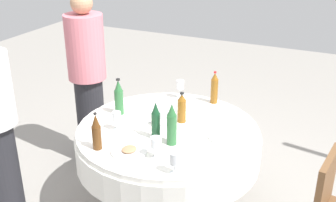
{
  "coord_description": "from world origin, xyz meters",
  "views": [
    {
      "loc": [
        -2.55,
        -1.19,
        2.21
      ],
      "look_at": [
        0.0,
        0.0,
        0.96
      ],
      "focal_mm": 45.04,
      "sensor_mm": 36.0,
      "label": 1
    }
  ],
  "objects_px": {
    "bottle_dark_green_inner": "(156,121)",
    "plate_south": "(174,108)",
    "person_inner": "(88,78)",
    "wine_glass_far": "(117,118)",
    "bottle_amber_rear": "(214,88)",
    "wine_glass_near": "(180,85)",
    "bottle_brown_outer": "(96,132)",
    "plate_north": "(224,137)",
    "bottle_green_mid": "(172,125)",
    "bottle_amber_near": "(182,108)",
    "wine_glass_mid": "(175,159)",
    "bottle_green_east": "(119,98)",
    "plate_front": "(129,151)",
    "wine_glass_north": "(162,115)",
    "dining_table": "(168,145)",
    "wine_glass_outer": "(156,143)"
  },
  "relations": [
    {
      "from": "bottle_amber_rear",
      "to": "bottle_amber_near",
      "type": "xyz_separation_m",
      "value": [
        -0.45,
        0.11,
        -0.02
      ]
    },
    {
      "from": "wine_glass_near",
      "to": "plate_north",
      "type": "xyz_separation_m",
      "value": [
        -0.53,
        -0.57,
        -0.11
      ]
    },
    {
      "from": "wine_glass_mid",
      "to": "wine_glass_outer",
      "type": "xyz_separation_m",
      "value": [
        0.11,
        0.18,
        0.01
      ]
    },
    {
      "from": "bottle_green_mid",
      "to": "wine_glass_outer",
      "type": "distance_m",
      "value": 0.22
    },
    {
      "from": "wine_glass_mid",
      "to": "plate_north",
      "type": "relative_size",
      "value": 0.67
    },
    {
      "from": "bottle_amber_rear",
      "to": "plate_north",
      "type": "distance_m",
      "value": 0.64
    },
    {
      "from": "bottle_green_mid",
      "to": "bottle_amber_rear",
      "type": "bearing_deg",
      "value": -2.35
    },
    {
      "from": "plate_south",
      "to": "wine_glass_north",
      "type": "bearing_deg",
      "value": -172.22
    },
    {
      "from": "bottle_dark_green_inner",
      "to": "bottle_green_east",
      "type": "height_order",
      "value": "bottle_green_east"
    },
    {
      "from": "bottle_dark_green_inner",
      "to": "wine_glass_mid",
      "type": "distance_m",
      "value": 0.47
    },
    {
      "from": "bottle_amber_near",
      "to": "plate_north",
      "type": "height_order",
      "value": "bottle_amber_near"
    },
    {
      "from": "bottle_dark_green_inner",
      "to": "bottle_brown_outer",
      "type": "distance_m",
      "value": 0.42
    },
    {
      "from": "bottle_green_east",
      "to": "plate_north",
      "type": "distance_m",
      "value": 0.9
    },
    {
      "from": "dining_table",
      "to": "wine_glass_far",
      "type": "distance_m",
      "value": 0.45
    },
    {
      "from": "bottle_amber_rear",
      "to": "bottle_green_east",
      "type": "height_order",
      "value": "bottle_green_east"
    },
    {
      "from": "plate_north",
      "to": "wine_glass_far",
      "type": "bearing_deg",
      "value": 105.37
    },
    {
      "from": "wine_glass_mid",
      "to": "plate_south",
      "type": "height_order",
      "value": "wine_glass_mid"
    },
    {
      "from": "bottle_amber_rear",
      "to": "wine_glass_mid",
      "type": "relative_size",
      "value": 1.89
    },
    {
      "from": "wine_glass_mid",
      "to": "plate_north",
      "type": "bearing_deg",
      "value": -13.68
    },
    {
      "from": "bottle_dark_green_inner",
      "to": "bottle_amber_near",
      "type": "xyz_separation_m",
      "value": [
        0.32,
        -0.06,
        -0.02
      ]
    },
    {
      "from": "wine_glass_near",
      "to": "person_inner",
      "type": "xyz_separation_m",
      "value": [
        -0.18,
        0.84,
        -0.01
      ]
    },
    {
      "from": "bottle_amber_rear",
      "to": "dining_table",
      "type": "bearing_deg",
      "value": 165.18
    },
    {
      "from": "wine_glass_north",
      "to": "wine_glass_mid",
      "type": "bearing_deg",
      "value": -146.89
    },
    {
      "from": "bottle_green_east",
      "to": "bottle_amber_near",
      "type": "bearing_deg",
      "value": -81.06
    },
    {
      "from": "wine_glass_near",
      "to": "plate_north",
      "type": "relative_size",
      "value": 0.74
    },
    {
      "from": "bottle_brown_outer",
      "to": "plate_north",
      "type": "relative_size",
      "value": 1.23
    },
    {
      "from": "bottle_amber_near",
      "to": "wine_glass_outer",
      "type": "height_order",
      "value": "bottle_amber_near"
    },
    {
      "from": "bottle_brown_outer",
      "to": "wine_glass_near",
      "type": "xyz_separation_m",
      "value": [
        1.04,
        -0.16,
        -0.01
      ]
    },
    {
      "from": "bottle_amber_rear",
      "to": "wine_glass_mid",
      "type": "height_order",
      "value": "bottle_amber_rear"
    },
    {
      "from": "bottle_green_east",
      "to": "plate_north",
      "type": "bearing_deg",
      "value": -92.36
    },
    {
      "from": "person_inner",
      "to": "wine_glass_far",
      "type": "bearing_deg",
      "value": -109.74
    },
    {
      "from": "bottle_green_east",
      "to": "bottle_green_mid",
      "type": "xyz_separation_m",
      "value": [
        -0.27,
        -0.58,
        0.01
      ]
    },
    {
      "from": "bottle_dark_green_inner",
      "to": "plate_south",
      "type": "height_order",
      "value": "bottle_dark_green_inner"
    },
    {
      "from": "plate_front",
      "to": "bottle_dark_green_inner",
      "type": "bearing_deg",
      "value": -15.74
    },
    {
      "from": "plate_south",
      "to": "plate_front",
      "type": "xyz_separation_m",
      "value": [
        -0.77,
        -0.01,
        0.0
      ]
    },
    {
      "from": "plate_front",
      "to": "bottle_amber_rear",
      "type": "bearing_deg",
      "value": -13.29
    },
    {
      "from": "bottle_green_east",
      "to": "wine_glass_north",
      "type": "relative_size",
      "value": 2.23
    },
    {
      "from": "bottle_brown_outer",
      "to": "plate_front",
      "type": "distance_m",
      "value": 0.25
    },
    {
      "from": "plate_front",
      "to": "bottle_green_mid",
      "type": "bearing_deg",
      "value": -42.14
    },
    {
      "from": "plate_front",
      "to": "bottle_amber_near",
      "type": "bearing_deg",
      "value": -13.19
    },
    {
      "from": "wine_glass_near",
      "to": "bottle_green_east",
      "type": "bearing_deg",
      "value": 147.67
    },
    {
      "from": "wine_glass_near",
      "to": "wine_glass_north",
      "type": "height_order",
      "value": "wine_glass_near"
    },
    {
      "from": "bottle_amber_rear",
      "to": "wine_glass_far",
      "type": "distance_m",
      "value": 0.92
    },
    {
      "from": "bottle_amber_rear",
      "to": "plate_south",
      "type": "distance_m",
      "value": 0.38
    },
    {
      "from": "bottle_amber_near",
      "to": "dining_table",
      "type": "bearing_deg",
      "value": 160.9
    },
    {
      "from": "bottle_green_mid",
      "to": "bottle_amber_near",
      "type": "relative_size",
      "value": 1.3
    },
    {
      "from": "bottle_brown_outer",
      "to": "plate_north",
      "type": "distance_m",
      "value": 0.9
    },
    {
      "from": "bottle_green_east",
      "to": "person_inner",
      "type": "relative_size",
      "value": 0.19
    },
    {
      "from": "bottle_amber_rear",
      "to": "wine_glass_near",
      "type": "height_order",
      "value": "bottle_amber_rear"
    },
    {
      "from": "bottle_green_east",
      "to": "wine_glass_far",
      "type": "distance_m",
      "value": 0.28
    }
  ]
}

